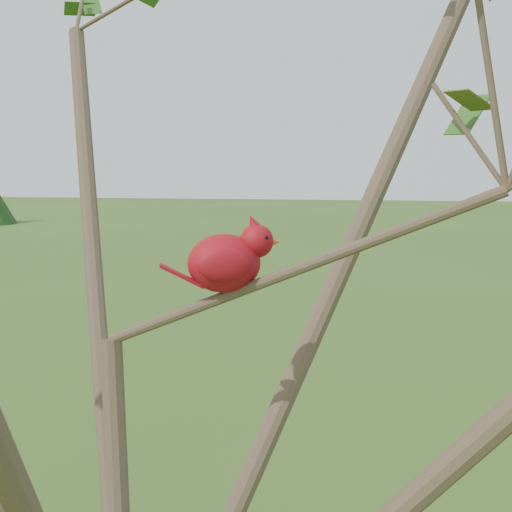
{
  "coord_description": "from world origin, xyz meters",
  "views": [
    {
      "loc": [
        0.37,
        -0.98,
        2.24
      ],
      "look_at": [
        0.19,
        0.1,
        2.09
      ],
      "focal_mm": 50.0,
      "sensor_mm": 36.0,
      "label": 1
    }
  ],
  "objects": [
    {
      "name": "distant_trees",
      "position": [
        0.07,
        25.79,
        1.65
      ],
      "size": [
        45.18,
        15.23,
        3.86
      ],
      "color": "#443324",
      "rests_on": "ground"
    },
    {
      "name": "cardinal",
      "position": [
        0.15,
        0.09,
        2.09
      ],
      "size": [
        0.19,
        0.12,
        0.13
      ],
      "rotation": [
        0.0,
        0.0,
        0.35
      ],
      "color": "#9E0D14",
      "rests_on": "ground"
    },
    {
      "name": "crabapple_tree",
      "position": [
        0.03,
        -0.02,
        2.12
      ],
      "size": [
        2.35,
        2.05,
        2.95
      ],
      "color": "#443324",
      "rests_on": "ground"
    }
  ]
}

